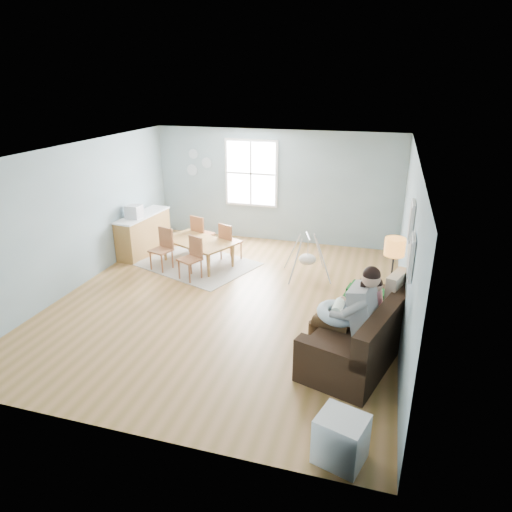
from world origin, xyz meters
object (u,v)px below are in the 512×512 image
(monitor, at_px, (134,212))
(baby_swing, at_px, (307,258))
(sofa, at_px, (366,334))
(father, at_px, (350,311))
(chair_nw, at_px, (201,232))
(dining_table, at_px, (197,253))
(floor_lamp, at_px, (394,255))
(storage_cube, at_px, (340,439))
(counter, at_px, (144,233))
(toddler, at_px, (368,299))
(chair_se, at_px, (192,255))
(chair_sw, at_px, (163,246))
(chair_ne, at_px, (229,240))

(monitor, distance_m, baby_swing, 3.96)
(sofa, bearing_deg, father, -130.64)
(father, distance_m, chair_nw, 5.08)
(dining_table, bearing_deg, floor_lamp, 2.09)
(floor_lamp, bearing_deg, storage_cube, -97.81)
(counter, distance_m, baby_swing, 3.91)
(father, height_order, dining_table, father)
(sofa, height_order, chair_nw, sofa)
(father, xyz_separation_m, monitor, (-4.99, 2.86, 0.24))
(toddler, xyz_separation_m, monitor, (-5.21, 2.35, 0.27))
(toddler, bearing_deg, sofa, -85.29)
(counter, xyz_separation_m, baby_swing, (3.89, -0.34, -0.07))
(sofa, bearing_deg, floor_lamp, 71.55)
(dining_table, bearing_deg, counter, -169.45)
(sofa, relative_size, storage_cube, 4.20)
(storage_cube, xyz_separation_m, dining_table, (-3.61, 4.64, -0.00))
(father, height_order, counter, father)
(sofa, height_order, monitor, monitor)
(counter, xyz_separation_m, monitor, (-0.01, -0.31, 0.60))
(chair_se, bearing_deg, baby_swing, 17.82)
(chair_nw, height_order, counter, counter)
(toddler, relative_size, chair_sw, 1.03)
(toddler, distance_m, floor_lamp, 0.85)
(toddler, bearing_deg, monitor, 155.75)
(floor_lamp, relative_size, baby_swing, 1.41)
(floor_lamp, xyz_separation_m, chair_nw, (-4.21, 2.34, -0.77))
(counter, bearing_deg, dining_table, -14.03)
(father, relative_size, chair_nw, 1.69)
(sofa, distance_m, monitor, 5.87)
(dining_table, height_order, monitor, monitor)
(father, xyz_separation_m, chair_nw, (-3.69, 3.47, -0.31))
(toddler, relative_size, monitor, 2.83)
(father, distance_m, chair_sw, 4.76)
(toddler, relative_size, chair_ne, 1.05)
(sofa, distance_m, chair_se, 3.99)
(storage_cube, relative_size, chair_se, 0.69)
(sofa, xyz_separation_m, chair_sw, (-4.33, 2.13, 0.16))
(chair_se, height_order, monitor, monitor)
(chair_nw, relative_size, monitor, 2.81)
(baby_swing, bearing_deg, toddler, -60.54)
(dining_table, distance_m, chair_ne, 0.74)
(dining_table, relative_size, monitor, 4.84)
(sofa, distance_m, chair_nw, 5.07)
(chair_se, bearing_deg, monitor, 156.27)
(dining_table, bearing_deg, baby_swing, 25.20)
(chair_ne, xyz_separation_m, monitor, (-2.08, -0.34, 0.57))
(toddler, distance_m, chair_se, 3.87)
(sofa, relative_size, chair_sw, 2.86)
(dining_table, height_order, chair_se, chair_se)
(floor_lamp, height_order, chair_ne, floor_lamp)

